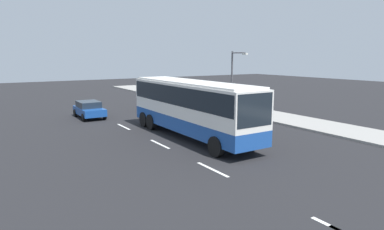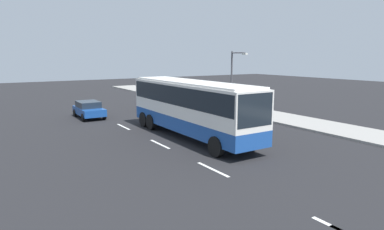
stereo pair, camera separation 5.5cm
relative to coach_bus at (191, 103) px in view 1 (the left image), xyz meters
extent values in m
plane|color=black|center=(1.96, 0.01, -2.25)|extent=(120.00, 120.00, 0.00)
cube|color=gray|center=(1.96, 9.97, -2.18)|extent=(80.00, 4.00, 0.15)
cube|color=white|center=(-17.70, -2.50, -2.25)|extent=(2.40, 0.16, 0.01)
cube|color=white|center=(-11.89, -2.50, -2.25)|extent=(2.40, 0.16, 0.01)
cube|color=white|center=(-5.51, -2.50, -2.25)|extent=(2.40, 0.16, 0.01)
cube|color=white|center=(0.44, -2.50, -2.25)|extent=(2.40, 0.16, 0.01)
cube|color=white|center=(5.85, -2.50, -2.25)|extent=(2.40, 0.16, 0.01)
cube|color=#1E4C9E|center=(0.00, 0.00, -1.26)|extent=(11.86, 2.49, 0.88)
cube|color=white|center=(0.00, 0.00, 0.23)|extent=(11.86, 2.49, 2.09)
cube|color=black|center=(0.00, 0.00, 0.55)|extent=(11.62, 2.52, 1.15)
cube|color=black|center=(5.88, -0.01, 0.33)|extent=(0.12, 2.27, 1.67)
cube|color=white|center=(0.00, 0.00, 1.33)|extent=(11.38, 2.34, 0.12)
cylinder|color=black|center=(4.33, 1.18, -1.70)|extent=(1.10, 0.30, 1.10)
cylinder|color=black|center=(4.33, -1.19, -1.70)|extent=(1.10, 0.30, 1.10)
cylinder|color=black|center=(-3.52, 1.19, -1.70)|extent=(1.10, 0.30, 1.10)
cylinder|color=black|center=(-3.53, -1.18, -1.70)|extent=(1.10, 0.30, 1.10)
cylinder|color=black|center=(-4.72, 1.19, -1.70)|extent=(1.10, 0.30, 1.10)
cylinder|color=black|center=(-4.73, -1.18, -1.70)|extent=(1.10, 0.30, 1.10)
cube|color=#194799|center=(-10.60, -3.61, -1.64)|extent=(4.02, 1.83, 0.58)
cube|color=#1E2833|center=(-10.75, -3.61, -1.10)|extent=(2.21, 1.68, 0.51)
cylinder|color=black|center=(-9.25, -2.74, -1.93)|extent=(0.64, 0.20, 0.64)
cylinder|color=black|center=(-9.24, -4.47, -1.93)|extent=(0.64, 0.20, 0.64)
cylinder|color=black|center=(-11.96, -2.75, -1.93)|extent=(0.64, 0.20, 0.64)
cylinder|color=black|center=(-11.95, -4.48, -1.93)|extent=(0.64, 0.20, 0.64)
cube|color=#B21919|center=(-11.96, 3.79, -1.64)|extent=(4.29, 2.05, 0.59)
cube|color=#1E2833|center=(-12.18, 3.77, -1.11)|extent=(2.40, 1.79, 0.45)
cylinder|color=black|center=(-10.57, 4.73, -1.93)|extent=(0.65, 0.24, 0.64)
cylinder|color=black|center=(-10.47, 3.03, -1.93)|extent=(0.65, 0.24, 0.64)
cylinder|color=black|center=(-13.45, 4.54, -1.93)|extent=(0.65, 0.24, 0.64)
cylinder|color=black|center=(-13.34, 2.84, -1.93)|extent=(0.65, 0.24, 0.64)
cylinder|color=#38334C|center=(-3.46, 8.55, -1.67)|extent=(0.14, 0.14, 0.87)
cylinder|color=#38334C|center=(-3.40, 8.40, -1.67)|extent=(0.14, 0.14, 0.87)
cylinder|color=beige|center=(-3.43, 8.47, -0.91)|extent=(0.32, 0.32, 0.65)
sphere|color=brown|center=(-3.43, 8.47, -0.46)|extent=(0.24, 0.24, 0.24)
cylinder|color=#47474C|center=(-6.40, 8.50, 0.65)|extent=(0.16, 0.16, 5.51)
cylinder|color=#47474C|center=(-5.53, 8.50, 3.26)|extent=(1.74, 0.10, 0.10)
cube|color=silver|center=(-4.66, 8.50, 3.16)|extent=(0.50, 0.24, 0.16)
camera|label=1|loc=(17.95, -11.28, 2.93)|focal=31.34mm
camera|label=2|loc=(17.92, -11.33, 2.93)|focal=31.34mm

